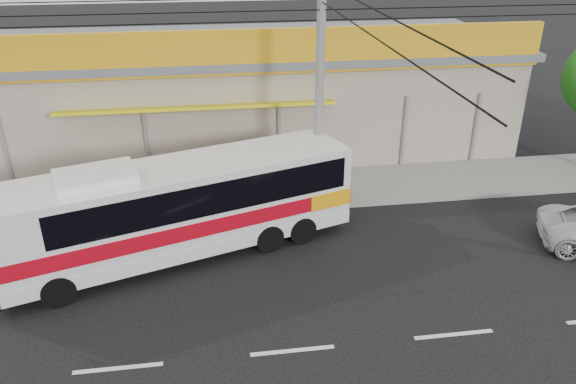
% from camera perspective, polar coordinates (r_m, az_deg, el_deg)
% --- Properties ---
extents(ground, '(120.00, 120.00, 0.00)m').
position_cam_1_polar(ground, '(15.68, -0.94, -9.78)').
color(ground, black).
rests_on(ground, ground).
extents(sidewalk, '(30.00, 3.20, 0.15)m').
position_cam_1_polar(sidewalk, '(20.78, -3.07, 0.04)').
color(sidewalk, gray).
rests_on(sidewalk, ground).
extents(lane_markings, '(50.00, 0.12, 0.01)m').
position_cam_1_polar(lane_markings, '(13.75, 0.46, -15.83)').
color(lane_markings, silver).
rests_on(lane_markings, ground).
extents(storefront_building, '(22.60, 9.20, 5.70)m').
position_cam_1_polar(storefront_building, '(25.16, -4.43, 10.12)').
color(storefront_building, gray).
rests_on(storefront_building, ground).
extents(coach_bus, '(10.57, 5.31, 3.20)m').
position_cam_1_polar(coach_bus, '(16.62, -10.49, -1.10)').
color(coach_bus, silver).
rests_on(coach_bus, ground).
extents(motorbike_red, '(2.27, 1.45, 1.13)m').
position_cam_1_polar(motorbike_red, '(21.23, -23.92, 0.18)').
color(motorbike_red, maroon).
rests_on(motorbike_red, sidewalk).
extents(utility_pole, '(34.00, 14.00, 8.47)m').
position_cam_1_polar(utility_pole, '(17.30, 3.45, 18.73)').
color(utility_pole, '#5F5F5C').
rests_on(utility_pole, ground).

